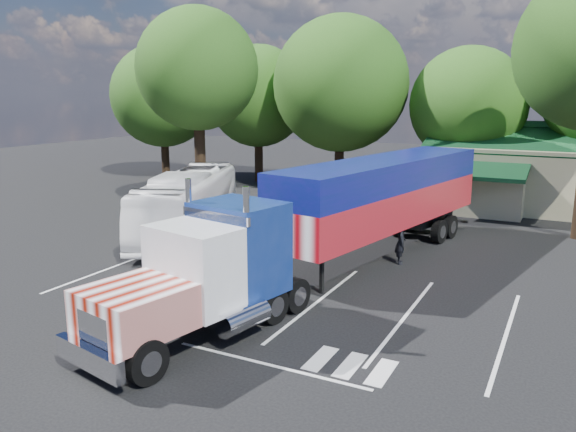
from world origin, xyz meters
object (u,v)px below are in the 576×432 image
at_px(semi_truck, 348,209).
at_px(bicycle, 391,216).
at_px(woman, 400,242).
at_px(tour_bus, 189,203).

bearing_deg(semi_truck, bicycle, 107.59).
relative_size(semi_truck, bicycle, 13.80).
relative_size(semi_truck, woman, 11.85).
relative_size(bicycle, tour_bus, 0.14).
distance_m(semi_truck, tour_bus, 10.07).
height_order(semi_truck, bicycle, semi_truck).
distance_m(bicycle, tour_bus, 11.61).
distance_m(semi_truck, woman, 3.15).
xyz_separation_m(semi_truck, tour_bus, (-9.80, 2.06, -0.99)).
relative_size(woman, bicycle, 1.16).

